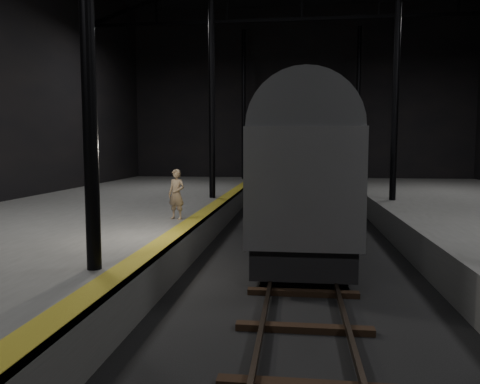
# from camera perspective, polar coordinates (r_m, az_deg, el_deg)

# --- Properties ---
(ground) EXTENTS (44.00, 44.00, 0.00)m
(ground) POSITION_cam_1_polar(r_m,az_deg,el_deg) (12.37, 7.56, -9.56)
(ground) COLOR black
(ground) RESTS_ON ground
(platform_left) EXTENTS (9.00, 43.80, 1.00)m
(platform_left) POSITION_cam_1_polar(r_m,az_deg,el_deg) (14.28, -24.28, -5.90)
(platform_left) COLOR #555552
(platform_left) RESTS_ON ground
(tactile_strip) EXTENTS (0.50, 43.80, 0.01)m
(tactile_strip) POSITION_cam_1_polar(r_m,az_deg,el_deg) (12.54, -7.46, -4.65)
(tactile_strip) COLOR olive
(tactile_strip) RESTS_ON platform_left
(track) EXTENTS (2.40, 43.00, 0.24)m
(track) POSITION_cam_1_polar(r_m,az_deg,el_deg) (12.36, 7.56, -9.25)
(track) COLOR #3F3328
(track) RESTS_ON ground
(train) EXTENTS (2.70, 18.02, 4.82)m
(train) POSITION_cam_1_polar(r_m,az_deg,el_deg) (18.98, 7.44, 3.91)
(train) COLOR #9C9FA4
(train) RESTS_ON ground
(woman) EXTENTS (0.65, 0.54, 1.53)m
(woman) POSITION_cam_1_polar(r_m,az_deg,el_deg) (14.38, -7.75, -0.28)
(woman) COLOR #947A5B
(woman) RESTS_ON platform_left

